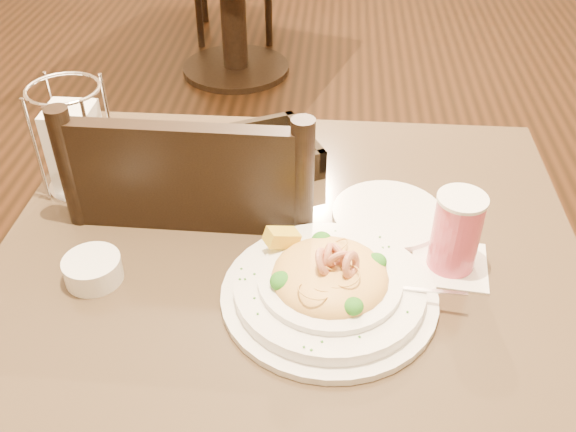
# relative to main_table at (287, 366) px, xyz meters

# --- Properties ---
(main_table) EXTENTS (0.90, 0.90, 0.73)m
(main_table) POSITION_rel_main_table_xyz_m (0.00, 0.00, 0.00)
(main_table) COLOR black
(main_table) RESTS_ON ground
(dining_chair_near) EXTENTS (0.43, 0.43, 0.93)m
(dining_chair_near) POSITION_rel_main_table_xyz_m (-0.16, 0.22, -0.00)
(dining_chair_near) COLOR black
(dining_chair_near) RESTS_ON ground
(pasta_bowl) EXTENTS (0.34, 0.31, 0.10)m
(pasta_bowl) POSITION_rel_main_table_xyz_m (0.06, -0.06, 0.26)
(pasta_bowl) COLOR white
(pasta_bowl) RESTS_ON main_table
(drink_glass) EXTENTS (0.12, 0.12, 0.12)m
(drink_glass) POSITION_rel_main_table_xyz_m (0.24, 0.02, 0.29)
(drink_glass) COLOR white
(drink_glass) RESTS_ON main_table
(bread_basket) EXTENTS (0.25, 0.23, 0.05)m
(bread_basket) POSITION_rel_main_table_xyz_m (-0.07, 0.27, 0.25)
(bread_basket) COLOR black
(bread_basket) RESTS_ON main_table
(napkin_caddy) EXTENTS (0.12, 0.12, 0.19)m
(napkin_caddy) POSITION_rel_main_table_xyz_m (-0.37, 0.18, 0.31)
(napkin_caddy) COLOR silver
(napkin_caddy) RESTS_ON main_table
(side_plate) EXTENTS (0.24, 0.24, 0.01)m
(side_plate) POSITION_rel_main_table_xyz_m (0.16, 0.13, 0.23)
(side_plate) COLOR white
(side_plate) RESTS_ON main_table
(butter_ramekin) EXTENTS (0.10, 0.10, 0.04)m
(butter_ramekin) POSITION_rel_main_table_xyz_m (-0.28, -0.05, 0.25)
(butter_ramekin) COLOR white
(butter_ramekin) RESTS_ON main_table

